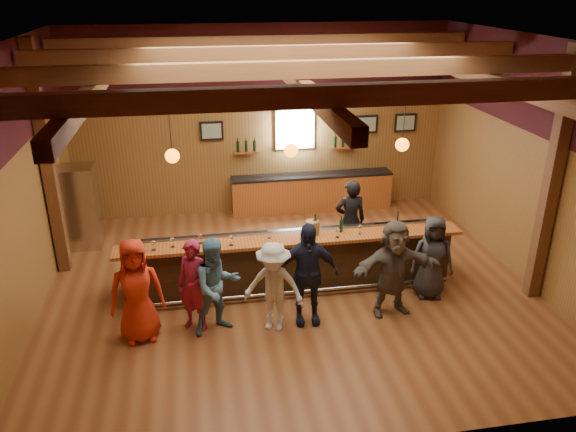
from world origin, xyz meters
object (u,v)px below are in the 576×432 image
(stainless_fridge, at_px, (81,207))
(customer_denim, at_px, (217,286))
(back_bar_cabinet, at_px, (312,192))
(customer_brown, at_px, (393,268))
(customer_orange, at_px, (136,291))
(customer_dark, at_px, (432,257))
(customer_navy, at_px, (307,274))
(bottle_a, at_px, (315,226))
(bartender, at_px, (350,221))
(ice_bucket, at_px, (313,228))
(customer_white, at_px, (274,287))
(bar_counter, at_px, (290,259))
(customer_redvest, at_px, (194,286))

(stainless_fridge, xyz_separation_m, customer_denim, (2.68, -3.75, -0.07))
(back_bar_cabinet, height_order, customer_brown, customer_brown)
(customer_orange, height_order, customer_denim, customer_orange)
(customer_brown, distance_m, customer_dark, 0.99)
(customer_denim, height_order, customer_navy, customer_navy)
(back_bar_cabinet, relative_size, stainless_fridge, 2.22)
(bottle_a, bearing_deg, bartender, 46.21)
(customer_navy, distance_m, ice_bucket, 1.19)
(customer_dark, relative_size, ice_bucket, 5.95)
(customer_navy, relative_size, bottle_a, 4.85)
(customer_brown, xyz_separation_m, ice_bucket, (-1.18, 1.07, 0.38))
(customer_denim, relative_size, customer_navy, 0.91)
(customer_white, bearing_deg, bartender, 73.06)
(bar_counter, xyz_separation_m, customer_redvest, (-1.80, -1.18, 0.28))
(customer_denim, height_order, customer_dark, customer_denim)
(bartender, relative_size, bottle_a, 4.62)
(customer_redvest, distance_m, customer_white, 1.30)
(back_bar_cabinet, xyz_separation_m, stainless_fridge, (-5.30, -1.12, 0.42))
(back_bar_cabinet, height_order, customer_redvest, customer_redvest)
(customer_denim, bearing_deg, customer_dark, -12.02)
(stainless_fridge, relative_size, customer_white, 1.15)
(stainless_fridge, distance_m, bartender, 5.74)
(stainless_fridge, height_order, customer_brown, stainless_fridge)
(back_bar_cabinet, bearing_deg, ice_bucket, -102.10)
(customer_orange, distance_m, customer_white, 2.18)
(customer_dark, bearing_deg, bottle_a, 172.52)
(bar_counter, xyz_separation_m, customer_dark, (2.45, -0.85, 0.26))
(customer_orange, height_order, customer_navy, customer_navy)
(back_bar_cabinet, bearing_deg, customer_orange, -128.45)
(back_bar_cabinet, xyz_separation_m, customer_brown, (0.37, -4.85, 0.39))
(customer_brown, bearing_deg, stainless_fridge, 140.76)
(customer_redvest, height_order, customer_navy, customer_navy)
(stainless_fridge, relative_size, customer_redvest, 1.12)
(bartender, height_order, ice_bucket, bartender)
(customer_orange, relative_size, bartender, 1.01)
(customer_brown, relative_size, bottle_a, 4.61)
(stainless_fridge, relative_size, customer_navy, 0.99)
(bottle_a, bearing_deg, stainless_fridge, 149.93)
(back_bar_cabinet, bearing_deg, bartender, -85.73)
(customer_orange, height_order, bottle_a, customer_orange)
(bottle_a, bearing_deg, bar_counter, 157.05)
(ice_bucket, relative_size, bottle_a, 0.70)
(customer_redvest, bearing_deg, bottle_a, 54.99)
(customer_redvest, height_order, bottle_a, customer_redvest)
(bottle_a, bearing_deg, customer_orange, -159.99)
(customer_dark, bearing_deg, back_bar_cabinet, 116.81)
(customer_redvest, height_order, customer_white, customer_redvest)
(bar_counter, relative_size, customer_navy, 3.46)
(customer_redvest, relative_size, bottle_a, 4.27)
(bartender, bearing_deg, customer_redvest, 34.54)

